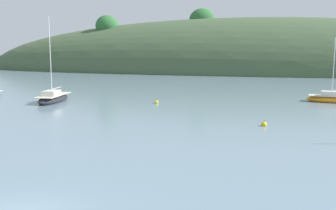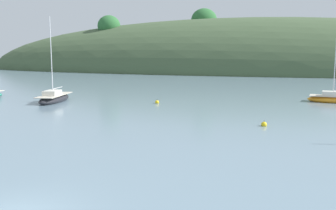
% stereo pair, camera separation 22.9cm
% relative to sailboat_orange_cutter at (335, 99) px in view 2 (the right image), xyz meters
% --- Properties ---
extents(far_shoreline_hill, '(150.00, 36.00, 30.32)m').
position_rel_sailboat_orange_cutter_xyz_m(far_shoreline_hill, '(-14.93, 55.09, -0.28)').
color(far_shoreline_hill, '#425638').
rests_on(far_shoreline_hill, ground).
extents(sailboat_orange_cutter, '(6.17, 2.84, 7.36)m').
position_rel_sailboat_orange_cutter_xyz_m(sailboat_orange_cutter, '(0.00, 0.00, 0.00)').
color(sailboat_orange_cutter, orange).
rests_on(sailboat_orange_cutter, ground).
extents(sailboat_navy_dinghy, '(3.29, 6.82, 9.58)m').
position_rel_sailboat_orange_cutter_xyz_m(sailboat_navy_dinghy, '(-30.22, -8.09, 0.03)').
color(sailboat_navy_dinghy, '#232328').
rests_on(sailboat_navy_dinghy, ground).
extents(mooring_buoy_channel, '(0.44, 0.44, 0.54)m').
position_rel_sailboat_orange_cutter_xyz_m(mooring_buoy_channel, '(-18.75, -6.09, -0.24)').
color(mooring_buoy_channel, yellow).
rests_on(mooring_buoy_channel, ground).
extents(mooring_buoy_inner, '(0.44, 0.44, 0.54)m').
position_rel_sailboat_orange_cutter_xyz_m(mooring_buoy_inner, '(-7.09, -15.69, -0.24)').
color(mooring_buoy_inner, yellow).
rests_on(mooring_buoy_inner, ground).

